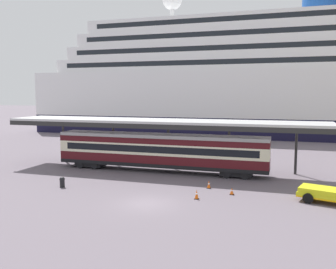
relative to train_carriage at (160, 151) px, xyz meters
The scene contains 7 objects.
ground_plane 12.09m from the train_carriage, 75.96° to the right, with size 400.00×400.00×0.00m, color slate.
platform_canopy 3.09m from the train_carriage, 90.00° to the left, with size 35.21×5.79×5.62m.
train_carriage is the anchor object (origin of this frame).
traffic_cone_near 11.38m from the train_carriage, 38.45° to the right, with size 0.36×0.36×0.59m.
traffic_cone_mid 8.75m from the train_carriage, 40.18° to the right, with size 0.36×0.36×0.73m.
traffic_cone_far 11.25m from the train_carriage, 55.71° to the right, with size 0.36×0.36×0.78m.
quay_bollard 11.23m from the train_carriage, 124.43° to the right, with size 0.48×0.48×0.96m.
Camera 1 is at (9.84, -25.79, 8.43)m, focal length 39.20 mm.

